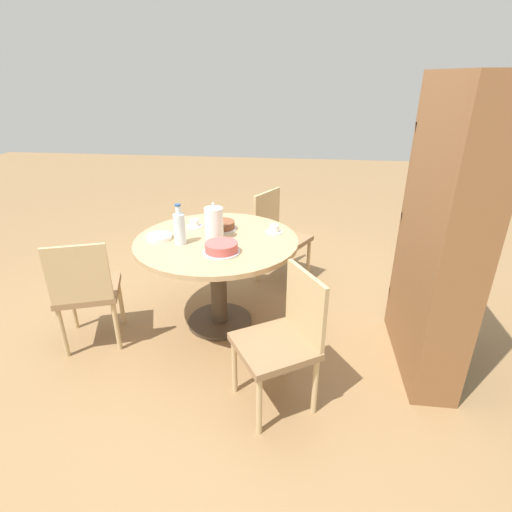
{
  "coord_description": "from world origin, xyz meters",
  "views": [
    {
      "loc": [
        2.69,
        0.62,
        1.85
      ],
      "look_at": [
        0.0,
        0.3,
        0.61
      ],
      "focal_mm": 28.0,
      "sensor_mm": 36.0,
      "label": 1
    }
  ],
  "objects_px": {
    "cup_a": "(274,230)",
    "cake_main": "(221,248)",
    "cup_b": "(195,224)",
    "water_bottle": "(180,228)",
    "chair_c": "(278,234)",
    "chair_a": "(86,289)",
    "coffee_pot": "(214,223)",
    "chair_b": "(284,338)",
    "bookshelf": "(436,239)",
    "cake_second": "(222,226)"
  },
  "relations": [
    {
      "from": "chair_b",
      "to": "water_bottle",
      "type": "xyz_separation_m",
      "value": [
        -0.66,
        -0.79,
        0.4
      ]
    },
    {
      "from": "bookshelf",
      "to": "coffee_pot",
      "type": "height_order",
      "value": "bookshelf"
    },
    {
      "from": "chair_b",
      "to": "water_bottle",
      "type": "bearing_deg",
      "value": -161.56
    },
    {
      "from": "chair_b",
      "to": "cake_second",
      "type": "bearing_deg",
      "value": 177.61
    },
    {
      "from": "cake_second",
      "to": "bookshelf",
      "type": "bearing_deg",
      "value": 72.32
    },
    {
      "from": "cup_a",
      "to": "cup_b",
      "type": "height_order",
      "value": "same"
    },
    {
      "from": "chair_b",
      "to": "cup_a",
      "type": "relative_size",
      "value": 6.44
    },
    {
      "from": "chair_a",
      "to": "chair_b",
      "type": "height_order",
      "value": "same"
    },
    {
      "from": "bookshelf",
      "to": "cup_b",
      "type": "xyz_separation_m",
      "value": [
        -0.5,
        -1.68,
        -0.15
      ]
    },
    {
      "from": "chair_b",
      "to": "water_bottle",
      "type": "height_order",
      "value": "water_bottle"
    },
    {
      "from": "chair_a",
      "to": "chair_b",
      "type": "bearing_deg",
      "value": 144.74
    },
    {
      "from": "chair_a",
      "to": "coffee_pot",
      "type": "relative_size",
      "value": 3.05
    },
    {
      "from": "chair_a",
      "to": "water_bottle",
      "type": "distance_m",
      "value": 0.79
    },
    {
      "from": "chair_a",
      "to": "chair_b",
      "type": "distance_m",
      "value": 1.48
    },
    {
      "from": "chair_c",
      "to": "cup_b",
      "type": "xyz_separation_m",
      "value": [
        0.62,
        -0.63,
        0.3
      ]
    },
    {
      "from": "coffee_pot",
      "to": "cake_main",
      "type": "bearing_deg",
      "value": 23.02
    },
    {
      "from": "chair_a",
      "to": "coffee_pot",
      "type": "height_order",
      "value": "coffee_pot"
    },
    {
      "from": "water_bottle",
      "to": "cup_a",
      "type": "height_order",
      "value": "water_bottle"
    },
    {
      "from": "bookshelf",
      "to": "cake_second",
      "type": "distance_m",
      "value": 1.53
    },
    {
      "from": "chair_c",
      "to": "coffee_pot",
      "type": "bearing_deg",
      "value": -176.94
    },
    {
      "from": "cake_main",
      "to": "cup_a",
      "type": "distance_m",
      "value": 0.54
    },
    {
      "from": "chair_a",
      "to": "cup_a",
      "type": "bearing_deg",
      "value": -176.16
    },
    {
      "from": "chair_b",
      "to": "cup_b",
      "type": "height_order",
      "value": "chair_b"
    },
    {
      "from": "chair_a",
      "to": "water_bottle",
      "type": "relative_size",
      "value": 2.87
    },
    {
      "from": "chair_a",
      "to": "chair_c",
      "type": "distance_m",
      "value": 1.78
    },
    {
      "from": "cake_main",
      "to": "chair_b",
      "type": "bearing_deg",
      "value": 40.98
    },
    {
      "from": "water_bottle",
      "to": "chair_c",
      "type": "bearing_deg",
      "value": 146.67
    },
    {
      "from": "chair_a",
      "to": "coffee_pot",
      "type": "bearing_deg",
      "value": -176.23
    },
    {
      "from": "water_bottle",
      "to": "cup_b",
      "type": "xyz_separation_m",
      "value": [
        -0.35,
        0.01,
        -0.1
      ]
    },
    {
      "from": "coffee_pot",
      "to": "water_bottle",
      "type": "bearing_deg",
      "value": -62.64
    },
    {
      "from": "water_bottle",
      "to": "cup_a",
      "type": "relative_size",
      "value": 2.24
    },
    {
      "from": "cup_a",
      "to": "bookshelf",
      "type": "bearing_deg",
      "value": 66.82
    },
    {
      "from": "chair_b",
      "to": "cake_main",
      "type": "xyz_separation_m",
      "value": [
        -0.53,
        -0.46,
        0.31
      ]
    },
    {
      "from": "chair_b",
      "to": "cake_main",
      "type": "height_order",
      "value": "chair_b"
    },
    {
      "from": "chair_b",
      "to": "chair_c",
      "type": "distance_m",
      "value": 1.64
    },
    {
      "from": "water_bottle",
      "to": "cake_second",
      "type": "height_order",
      "value": "water_bottle"
    },
    {
      "from": "cup_a",
      "to": "cup_b",
      "type": "xyz_separation_m",
      "value": [
        -0.05,
        -0.64,
        0.0
      ]
    },
    {
      "from": "cup_a",
      "to": "cake_main",
      "type": "bearing_deg",
      "value": -37.68
    },
    {
      "from": "bookshelf",
      "to": "cake_main",
      "type": "bearing_deg",
      "value": 89.07
    },
    {
      "from": "chair_c",
      "to": "bookshelf",
      "type": "bearing_deg",
      "value": -107.85
    },
    {
      "from": "chair_c",
      "to": "water_bottle",
      "type": "bearing_deg",
      "value": 175.71
    },
    {
      "from": "coffee_pot",
      "to": "cup_a",
      "type": "xyz_separation_m",
      "value": [
        -0.19,
        0.43,
        -0.1
      ]
    },
    {
      "from": "coffee_pot",
      "to": "bookshelf",
      "type": "bearing_deg",
      "value": 80.0
    },
    {
      "from": "cake_main",
      "to": "cup_b",
      "type": "bearing_deg",
      "value": -146.53
    },
    {
      "from": "cup_a",
      "to": "chair_c",
      "type": "bearing_deg",
      "value": -179.35
    },
    {
      "from": "cup_a",
      "to": "water_bottle",
      "type": "bearing_deg",
      "value": -65.09
    },
    {
      "from": "bookshelf",
      "to": "cup_a",
      "type": "xyz_separation_m",
      "value": [
        -0.45,
        -1.04,
        -0.15
      ]
    },
    {
      "from": "cup_a",
      "to": "coffee_pot",
      "type": "bearing_deg",
      "value": -66.4
    },
    {
      "from": "chair_b",
      "to": "bookshelf",
      "type": "height_order",
      "value": "bookshelf"
    },
    {
      "from": "chair_c",
      "to": "cake_main",
      "type": "xyz_separation_m",
      "value": [
        1.1,
        -0.32,
        0.31
      ]
    }
  ]
}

